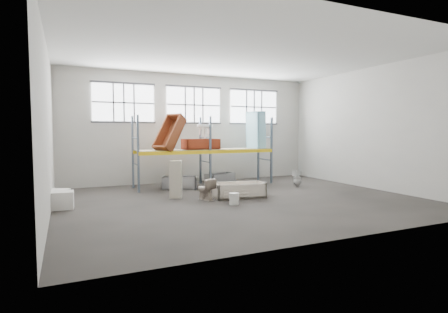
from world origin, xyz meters
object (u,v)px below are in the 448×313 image
bathtub_beige (239,190)px  steel_tub_left (180,183)px  toilet_white (297,178)px  carton_near (63,200)px  steel_tub_right (220,179)px  rust_tub_flat (201,144)px  blue_tub_upright (256,131)px  cistern_tall (176,179)px  toilet_beige (206,189)px  bucket (234,199)px

bathtub_beige → steel_tub_left: 3.07m
toilet_white → carton_near: 9.18m
toilet_white → steel_tub_right: (-2.73, 2.02, -0.13)m
rust_tub_flat → blue_tub_upright: size_ratio=0.88×
cistern_tall → steel_tub_right: size_ratio=1.00×
steel_tub_right → rust_tub_flat: (-0.96, -0.14, 1.58)m
steel_tub_left → rust_tub_flat: bearing=17.2°
cistern_tall → steel_tub_left: (0.73, 1.92, -0.41)m
bathtub_beige → toilet_beige: (-1.26, 0.07, 0.11)m
bathtub_beige → steel_tub_right: size_ratio=1.35×
toilet_beige → carton_near: toilet_beige is taller
steel_tub_right → toilet_white: bearing=-36.5°
toilet_beige → rust_tub_flat: bearing=-122.3°
bathtub_beige → cistern_tall: size_ratio=1.36×
blue_tub_upright → carton_near: size_ratio=2.81×
steel_tub_left → rust_tub_flat: rust_tub_flat is taller
toilet_beige → toilet_white: bearing=179.0°
steel_tub_left → carton_near: bearing=-153.0°
steel_tub_right → carton_near: (-6.42, -2.71, 0.02)m
bathtub_beige → bucket: bearing=-115.7°
bathtub_beige → blue_tub_upright: size_ratio=1.02×
bathtub_beige → blue_tub_upright: blue_tub_upright is taller
toilet_beige → toilet_white: 4.79m
cistern_tall → rust_tub_flat: 3.10m
bathtub_beige → rust_tub_flat: rust_tub_flat is taller
steel_tub_right → rust_tub_flat: bearing=-171.5°
toilet_white → rust_tub_flat: 4.39m
bathtub_beige → rust_tub_flat: bearing=104.1°
toilet_white → steel_tub_left: 5.00m
bathtub_beige → bucket: (-0.71, -1.05, -0.08)m
rust_tub_flat → blue_tub_upright: bearing=0.4°
bathtub_beige → carton_near: size_ratio=2.88×
blue_tub_upright → toilet_beige: bearing=-140.4°
cistern_tall → toilet_white: 5.50m
cistern_tall → blue_tub_upright: 5.34m
toilet_white → bucket: toilet_white is taller
bathtub_beige → toilet_white: 3.60m
toilet_beige → toilet_white: (4.65, 1.14, -0.01)m
toilet_beige → carton_near: (-4.50, 0.45, -0.11)m
steel_tub_left → bucket: (0.65, -3.81, -0.07)m
toilet_white → carton_near: toilet_white is taller
toilet_white → blue_tub_upright: (-0.98, 1.90, 2.03)m
bucket → steel_tub_right: bearing=72.3°
bucket → carton_near: size_ratio=0.60×
steel_tub_left → blue_tub_upright: size_ratio=0.79×
bucket → blue_tub_upright: bearing=53.1°
bucket → carton_near: 5.29m
rust_tub_flat → carton_near: (-5.46, -2.57, -1.55)m
toilet_beige → cistern_tall: bearing=-57.2°
blue_tub_upright → rust_tub_flat: bearing=-179.6°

